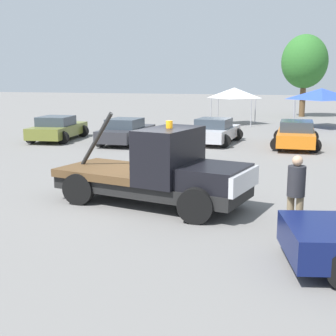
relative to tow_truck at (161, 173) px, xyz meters
name	(u,v)px	position (x,y,z in m)	size (l,w,h in m)	color
ground_plane	(151,204)	(-0.32, 0.07, -0.92)	(160.00, 160.00, 0.00)	slate
tow_truck	(161,173)	(0.00, 0.00, 0.00)	(5.74, 3.12, 2.51)	black
person_near_truck	(296,189)	(3.57, -1.35, 0.11)	(0.40, 0.40, 1.79)	#847051
parked_car_olive	(58,128)	(-9.48, 11.26, -0.27)	(2.80, 4.71, 1.34)	olive
parked_car_charcoal	(126,131)	(-5.29, 10.98, -0.28)	(2.39, 4.37, 1.34)	#2D2D33
parked_car_silver	(214,131)	(-0.85, 12.40, -0.27)	(2.66, 4.37, 1.34)	#B7B7BC
parked_car_orange	(296,134)	(3.32, 12.23, -0.27)	(2.39, 4.90, 1.34)	orange
canopy_tent_white	(234,93)	(-1.36, 22.76, 1.37)	(2.93, 2.93, 2.68)	#9E9EA3
canopy_tent_blue	(322,94)	(4.72, 22.01, 1.39)	(3.55, 3.55, 2.69)	#9E9EA3
tree_left	(305,62)	(3.45, 31.07, 3.80)	(3.94, 3.94, 7.04)	brown
traffic_cone	(139,172)	(-1.70, 2.97, -0.67)	(0.40, 0.40, 0.55)	black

